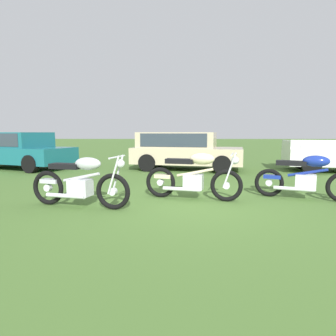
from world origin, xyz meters
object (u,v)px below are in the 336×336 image
Objects in this scene: motorcycle_silver at (80,182)px; car_beige at (183,148)px; motorcycle_blue at (306,177)px; car_teal at (20,148)px; motorcycle_cream at (194,176)px.

car_beige reaches higher than motorcycle_silver.
car_teal is (-8.85, 5.28, 0.32)m from motorcycle_blue.
motorcycle_silver is at bearing -33.47° from car_teal.
motorcycle_silver is 6.12m from car_beige.
car_beige is at bearing 138.50° from motorcycle_blue.
motorcycle_silver is 4.63m from motorcycle_blue.
car_beige is (2.17, 5.71, 0.35)m from motorcycle_silver.
car_teal is (-6.47, 5.29, 0.30)m from motorcycle_cream.
motorcycle_silver is at bearing -147.90° from motorcycle_cream.
motorcycle_blue is 10.31m from car_teal.
car_teal is at bearing 156.00° from motorcycle_cream.
motorcycle_cream and motorcycle_blue have the same top height.
motorcycle_silver is 0.46× the size of car_beige.
motorcycle_blue is 5.59m from car_beige.
motorcycle_silver and motorcycle_cream have the same top height.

